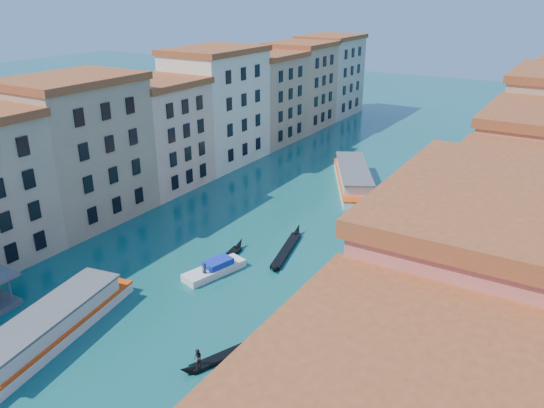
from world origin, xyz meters
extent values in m
cube|color=tan|center=(-26.00, 39.50, 9.50)|extent=(12.00, 17.00, 19.00)
cube|color=brown|center=(-26.00, 39.50, 19.50)|extent=(12.80, 17.40, 1.00)
cube|color=#E4B28F|center=(-26.00, 55.00, 8.25)|extent=(12.00, 14.00, 16.50)
cube|color=brown|center=(-26.00, 55.00, 17.00)|extent=(12.80, 14.40, 1.00)
cube|color=beige|center=(-26.00, 71.00, 10.00)|extent=(12.00, 18.00, 20.00)
cube|color=brown|center=(-26.00, 71.00, 20.50)|extent=(12.80, 18.40, 1.00)
cube|color=tan|center=(-26.00, 88.00, 8.75)|extent=(12.00, 16.00, 17.50)
cube|color=brown|center=(-26.00, 88.00, 18.00)|extent=(12.80, 16.40, 1.00)
cube|color=tan|center=(-26.00, 103.50, 9.25)|extent=(12.00, 15.00, 18.50)
cube|color=brown|center=(-26.00, 103.50, 19.00)|extent=(12.80, 15.40, 1.00)
cube|color=#CCB18E|center=(-26.00, 119.50, 9.50)|extent=(12.00, 17.00, 19.00)
cube|color=brown|center=(-26.00, 119.50, 19.50)|extent=(12.80, 17.40, 1.00)
cube|color=brown|center=(30.00, 7.50, 17.50)|extent=(12.80, 15.40, 1.00)
cube|color=#CD6755|center=(30.00, 23.50, 9.50)|extent=(12.00, 17.00, 19.00)
cube|color=brown|center=(30.00, 23.50, 19.50)|extent=(12.80, 17.40, 1.00)
cube|color=tan|center=(30.00, 39.00, 8.25)|extent=(12.00, 14.00, 16.50)
cube|color=brown|center=(30.00, 39.00, 17.00)|extent=(12.80, 14.40, 1.00)
cube|color=#B1714F|center=(30.00, 54.00, 9.00)|extent=(12.00, 16.00, 18.00)
cube|color=#AA9C89|center=(22.00, 65.00, 0.50)|extent=(4.00, 140.00, 1.00)
cube|color=maroon|center=(22.20, 23.50, 3.00)|extent=(3.20, 15.30, 0.25)
cylinder|color=#59595B|center=(20.80, 28.60, 1.50)|extent=(0.12, 0.12, 3.00)
cube|color=maroon|center=(22.20, 39.00, 3.00)|extent=(3.20, 12.60, 0.25)
cylinder|color=#59595B|center=(20.80, 34.80, 1.50)|extent=(0.12, 0.12, 3.00)
cylinder|color=#59595B|center=(20.80, 43.20, 1.50)|extent=(0.12, 0.12, 3.00)
cylinder|color=brown|center=(18.50, 25.00, 1.30)|extent=(0.24, 0.24, 3.20)
cylinder|color=brown|center=(19.10, 26.00, 1.30)|extent=(0.24, 0.24, 3.20)
cylinder|color=brown|center=(19.70, 27.00, 1.30)|extent=(0.24, 0.24, 3.20)
cylinder|color=brown|center=(18.50, 39.00, 1.30)|extent=(0.24, 0.24, 3.20)
cylinder|color=brown|center=(19.10, 40.00, 1.30)|extent=(0.24, 0.24, 3.20)
cylinder|color=brown|center=(19.70, 41.00, 1.30)|extent=(0.24, 0.24, 3.20)
cylinder|color=brown|center=(18.50, 57.00, 1.30)|extent=(0.24, 0.24, 3.20)
cylinder|color=brown|center=(19.10, 58.00, 1.30)|extent=(0.24, 0.24, 3.20)
cylinder|color=brown|center=(19.70, 59.00, 1.30)|extent=(0.24, 0.24, 3.20)
cube|color=white|center=(-6.00, 17.64, 0.60)|extent=(8.00, 20.35, 1.19)
cube|color=silver|center=(-6.00, 17.64, 1.89)|extent=(6.79, 16.35, 1.59)
cube|color=#59595B|center=(-6.00, 17.64, 2.83)|extent=(7.17, 16.90, 0.25)
cube|color=#F2480E|center=(-6.00, 17.64, 1.14)|extent=(8.05, 20.36, 0.25)
cube|color=white|center=(1.58, 71.26, 0.66)|extent=(14.80, 21.60, 1.31)
cube|color=silver|center=(1.58, 71.26, 2.08)|extent=(12.23, 17.49, 1.75)
cube|color=#59595B|center=(1.58, 71.26, 3.12)|extent=(12.78, 18.12, 0.27)
cube|color=#F2480E|center=(1.58, 71.26, 1.26)|extent=(14.85, 21.62, 0.27)
cube|color=black|center=(-0.87, 37.45, 0.22)|extent=(2.33, 9.02, 0.45)
cone|color=black|center=(-1.56, 42.38, 0.60)|extent=(1.16, 2.10, 1.67)
cone|color=black|center=(-0.18, 32.53, 0.50)|extent=(1.12, 1.76, 1.47)
imported|color=#1E2B30|center=(-0.34, 33.71, 1.26)|extent=(0.68, 0.49, 1.72)
cube|color=black|center=(10.01, 24.68, 0.21)|extent=(4.41, 8.37, 0.43)
cone|color=black|center=(11.92, 29.10, 0.58)|extent=(1.56, 2.12, 1.62)
cone|color=black|center=(8.10, 20.26, 0.48)|extent=(1.43, 1.81, 1.42)
imported|color=#2E2329|center=(8.56, 21.32, 1.22)|extent=(0.99, 0.90, 1.66)
cube|color=black|center=(4.05, 44.46, 0.24)|extent=(3.45, 9.77, 0.49)
cone|color=black|center=(2.78, 49.73, 0.65)|extent=(1.46, 2.35, 1.82)
cone|color=black|center=(5.32, 39.19, 0.54)|extent=(1.37, 1.98, 1.60)
cube|color=white|center=(-0.32, 35.42, 0.44)|extent=(4.35, 8.02, 0.88)
cube|color=#1630B5|center=(-0.18, 35.94, 1.20)|extent=(2.77, 3.69, 0.77)
cube|color=white|center=(7.66, 86.68, 0.44)|extent=(2.44, 7.63, 0.87)
cube|color=#1630B5|center=(7.66, 87.22, 1.20)|extent=(1.98, 3.28, 0.76)
camera|label=1|loc=(33.16, -7.04, 30.37)|focal=35.00mm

